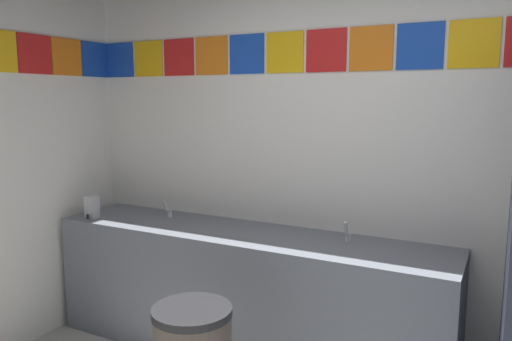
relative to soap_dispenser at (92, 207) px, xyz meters
The scene contains 5 objects.
wall_back 2.13m from the soap_dispenser, 13.87° to the left, with size 4.50×0.09×2.78m.
vanity_counter 1.26m from the soap_dispenser, ahead, with size 2.67×0.58×0.83m.
faucet_left 0.55m from the soap_dispenser, 28.19° to the left, with size 0.04×0.10×0.14m.
faucet_right 1.84m from the soap_dispenser, ahead, with size 0.04×0.10×0.14m.
soap_dispenser is the anchor object (origin of this frame).
Camera 1 is at (0.63, -1.23, 1.69)m, focal length 34.39 mm.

